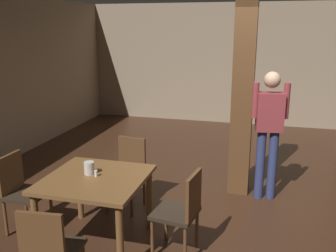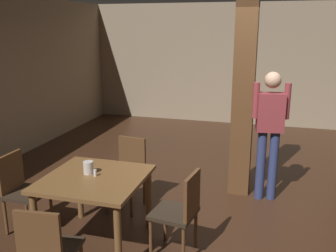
{
  "view_description": "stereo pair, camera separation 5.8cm",
  "coord_description": "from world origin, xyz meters",
  "views": [
    {
      "loc": [
        0.34,
        -4.45,
        2.27
      ],
      "look_at": [
        -0.83,
        -0.16,
        1.08
      ],
      "focal_mm": 40.0,
      "sensor_mm": 36.0,
      "label": 1
    },
    {
      "loc": [
        0.39,
        -4.43,
        2.27
      ],
      "look_at": [
        -0.83,
        -0.16,
        1.08
      ],
      "focal_mm": 40.0,
      "sensor_mm": 36.0,
      "label": 2
    }
  ],
  "objects": [
    {
      "name": "ground_plane",
      "position": [
        0.0,
        0.0,
        0.0
      ],
      "size": [
        10.8,
        10.8,
        0.0
      ],
      "primitive_type": "plane",
      "color": "#382114"
    },
    {
      "name": "chair_south",
      "position": [
        -1.29,
        -2.11,
        0.51
      ],
      "size": [
        0.46,
        0.46,
        0.89
      ],
      "color": "#2D2319",
      "rests_on": "ground_plane"
    },
    {
      "name": "napkin_cup",
      "position": [
        -1.43,
        -1.1,
        0.82
      ],
      "size": [
        0.11,
        0.11,
        0.13
      ],
      "primitive_type": "cylinder",
      "color": "beige",
      "rests_on": "dining_table"
    },
    {
      "name": "wall_back",
      "position": [
        0.0,
        4.5,
        1.4
      ],
      "size": [
        8.0,
        0.1,
        2.8
      ],
      "primitive_type": "cube",
      "color": "gray",
      "rests_on": "ground_plane"
    },
    {
      "name": "chair_north",
      "position": [
        -1.32,
        -0.28,
        0.51
      ],
      "size": [
        0.47,
        0.47,
        0.89
      ],
      "color": "#2D2319",
      "rests_on": "ground_plane"
    },
    {
      "name": "pillar",
      "position": [
        0.01,
        0.57,
        1.4
      ],
      "size": [
        0.28,
        0.28,
        2.8
      ],
      "primitive_type": "cube",
      "color": "brown",
      "rests_on": "ground_plane"
    },
    {
      "name": "chair_west",
      "position": [
        -2.27,
        -1.15,
        0.51
      ],
      "size": [
        0.43,
        0.43,
        0.89
      ],
      "color": "#2D2319",
      "rests_on": "ground_plane"
    },
    {
      "name": "dining_table",
      "position": [
        -1.33,
        -1.17,
        0.64
      ],
      "size": [
        1.02,
        1.02,
        0.76
      ],
      "color": "brown",
      "rests_on": "ground_plane"
    },
    {
      "name": "salt_shaker",
      "position": [
        -1.33,
        -1.15,
        0.79
      ],
      "size": [
        0.03,
        0.03,
        0.07
      ],
      "primitive_type": "cylinder",
      "color": "silver",
      "rests_on": "dining_table"
    },
    {
      "name": "chair_east",
      "position": [
        -0.41,
        -1.15,
        0.51
      ],
      "size": [
        0.47,
        0.47,
        0.89
      ],
      "color": "#2D2319",
      "rests_on": "ground_plane"
    },
    {
      "name": "standing_person",
      "position": [
        0.38,
        0.43,
        1.0
      ],
      "size": [
        0.47,
        0.25,
        1.72
      ],
      "color": "maroon",
      "rests_on": "ground_plane"
    }
  ]
}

